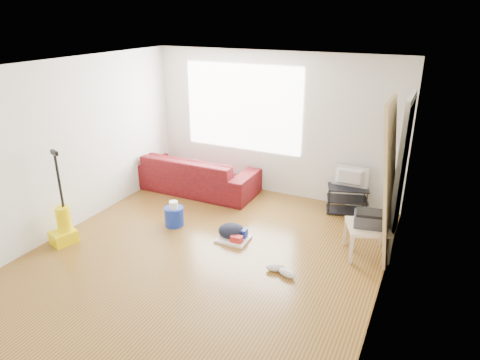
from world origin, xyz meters
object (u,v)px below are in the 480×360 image
at_px(bucket, 175,225).
at_px(vacuum, 63,226).
at_px(sofa, 196,190).
at_px(tv_stand, 347,199).
at_px(cleaning_tray, 234,237).
at_px(backpack, 232,237).
at_px(side_table, 368,230).

bearing_deg(bucket, vacuum, -135.14).
bearing_deg(vacuum, sofa, 92.80).
xyz_separation_m(tv_stand, vacuum, (-3.42, -2.73, 0.02)).
xyz_separation_m(sofa, cleaning_tray, (1.47, -1.37, 0.05)).
bearing_deg(bucket, tv_stand, 35.10).
xyz_separation_m(bucket, backpack, (0.98, 0.03, 0.00)).
bearing_deg(bucket, sofa, 107.65).
bearing_deg(backpack, sofa, 124.04).
distance_m(cleaning_tray, vacuum, 2.44).
height_order(tv_stand, bucket, tv_stand).
bearing_deg(tv_stand, cleaning_tray, -144.03).
xyz_separation_m(backpack, vacuum, (-2.10, -1.15, 0.25)).
height_order(sofa, vacuum, vacuum).
bearing_deg(backpack, vacuum, -164.20).
height_order(bucket, cleaning_tray, cleaning_tray).
relative_size(sofa, side_table, 3.32).
bearing_deg(sofa, vacuum, 74.25).
xyz_separation_m(cleaning_tray, backpack, (-0.07, 0.05, -0.05)).
xyz_separation_m(bucket, cleaning_tray, (1.05, -0.02, 0.05)).
relative_size(tv_stand, bucket, 2.44).
bearing_deg(tv_stand, backpack, -146.47).
bearing_deg(vacuum, bucket, 63.42).
height_order(sofa, backpack, sofa).
distance_m(tv_stand, bucket, 2.82).
distance_m(backpack, vacuum, 2.40).
bearing_deg(tv_stand, vacuum, -158.06).
height_order(side_table, vacuum, vacuum).
bearing_deg(cleaning_tray, side_table, 13.78).
height_order(tv_stand, side_table, tv_stand).
distance_m(side_table, bucket, 2.88).
distance_m(side_table, cleaning_tray, 1.86).
height_order(bucket, vacuum, vacuum).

